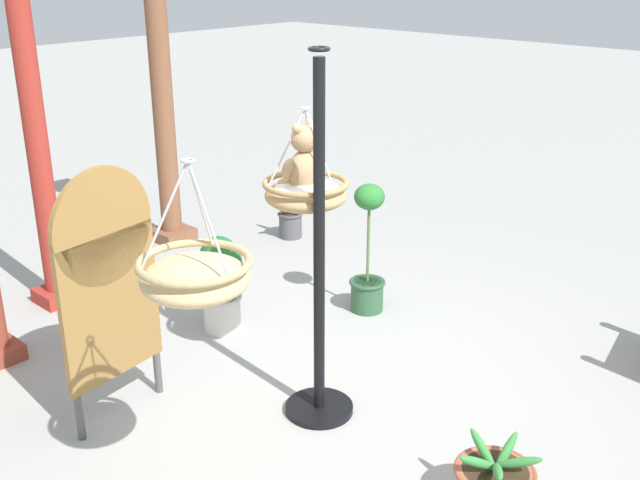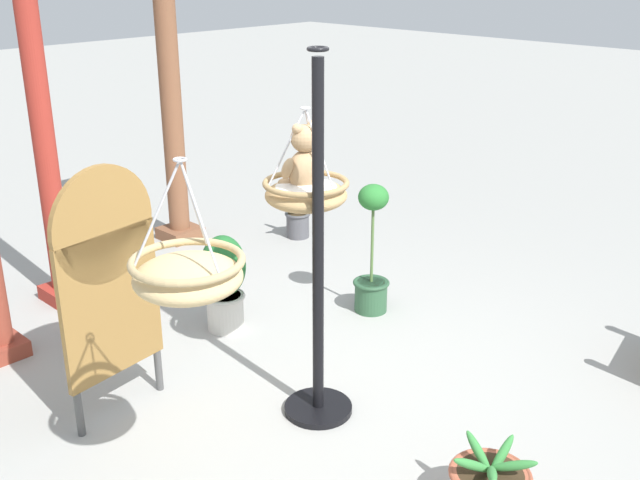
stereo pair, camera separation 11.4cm
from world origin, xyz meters
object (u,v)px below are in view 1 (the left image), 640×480
(potted_plant_small_succulent, at_px, (107,320))
(display_sign_board, at_px, (108,276))
(greenhouse_pillar_right, at_px, (37,141))
(potted_plant_conical_shrub, at_px, (290,221))
(hanging_basket_with_teddy, at_px, (306,193))
(display_pole_central, at_px, (319,313))
(greenhouse_pillar_left, at_px, (163,101))
(potted_plant_tall_leafy, at_px, (368,260))
(potted_plant_trailing_ivy, at_px, (221,281))
(hanging_basket_left_high, at_px, (195,276))
(teddy_bear, at_px, (303,162))

(potted_plant_small_succulent, distance_m, display_sign_board, 1.26)
(greenhouse_pillar_right, xyz_separation_m, potted_plant_conical_shrub, (2.44, -0.37, -1.22))
(hanging_basket_with_teddy, bearing_deg, display_pole_central, -120.96)
(greenhouse_pillar_left, relative_size, potted_plant_tall_leafy, 2.72)
(potted_plant_small_succulent, bearing_deg, hanging_basket_with_teddy, -69.60)
(greenhouse_pillar_left, bearing_deg, potted_plant_trailing_ivy, -116.44)
(hanging_basket_with_teddy, bearing_deg, potted_plant_tall_leafy, 20.88)
(hanging_basket_left_high, bearing_deg, teddy_bear, 24.65)
(greenhouse_pillar_left, bearing_deg, greenhouse_pillar_right, -163.19)
(display_pole_central, bearing_deg, potted_plant_tall_leafy, 27.65)
(potted_plant_small_succulent, height_order, potted_plant_conical_shrub, potted_plant_small_succulent)
(potted_plant_trailing_ivy, bearing_deg, hanging_basket_with_teddy, -98.72)
(greenhouse_pillar_left, xyz_separation_m, potted_plant_trailing_ivy, (-0.94, -1.89, -1.02))
(teddy_bear, xyz_separation_m, greenhouse_pillar_right, (-0.45, 2.47, -0.19))
(greenhouse_pillar_right, relative_size, potted_plant_conical_shrub, 6.80)
(potted_plant_tall_leafy, bearing_deg, greenhouse_pillar_right, 129.13)
(hanging_basket_left_high, bearing_deg, display_sign_board, 76.48)
(hanging_basket_with_teddy, distance_m, hanging_basket_left_high, 1.46)
(hanging_basket_with_teddy, xyz_separation_m, potted_plant_small_succulent, (-0.57, 1.54, -1.20))
(potted_plant_conical_shrub, bearing_deg, display_pole_central, -131.99)
(greenhouse_pillar_left, height_order, display_sign_board, greenhouse_pillar_left)
(display_pole_central, xyz_separation_m, teddy_bear, (0.15, 0.27, 0.88))
(hanging_basket_with_teddy, relative_size, potted_plant_conical_shrub, 1.50)
(teddy_bear, relative_size, potted_plant_trailing_ivy, 0.56)
(hanging_basket_with_teddy, distance_m, potted_plant_trailing_ivy, 1.46)
(display_sign_board, bearing_deg, potted_plant_trailing_ivy, 18.92)
(display_pole_central, xyz_separation_m, potted_plant_conical_shrub, (2.14, 2.37, -0.53))
(potted_plant_conical_shrub, bearing_deg, potted_plant_trailing_ivy, -150.02)
(greenhouse_pillar_right, bearing_deg, potted_plant_tall_leafy, -50.87)
(greenhouse_pillar_left, bearing_deg, hanging_basket_left_high, -124.46)
(teddy_bear, distance_m, potted_plant_small_succulent, 2.14)
(hanging_basket_with_teddy, xyz_separation_m, potted_plant_trailing_ivy, (0.16, 1.07, -0.98))
(potted_plant_small_succulent, bearing_deg, potted_plant_tall_leafy, -31.30)
(display_pole_central, distance_m, display_sign_board, 1.30)
(potted_plant_tall_leafy, bearing_deg, display_pole_central, -152.35)
(hanging_basket_left_high, relative_size, potted_plant_tall_leafy, 0.59)
(hanging_basket_with_teddy, distance_m, greenhouse_pillar_right, 2.54)
(display_pole_central, height_order, hanging_basket_with_teddy, display_pole_central)
(greenhouse_pillar_right, relative_size, potted_plant_small_succulent, 5.70)
(greenhouse_pillar_left, relative_size, potted_plant_trailing_ivy, 3.80)
(potted_plant_conical_shrub, relative_size, potted_plant_trailing_ivy, 0.54)
(display_sign_board, bearing_deg, potted_plant_conical_shrub, 25.83)
(greenhouse_pillar_right, relative_size, potted_plant_tall_leafy, 2.65)
(potted_plant_trailing_ivy, height_order, display_sign_board, display_sign_board)
(hanging_basket_left_high, relative_size, greenhouse_pillar_left, 0.22)
(teddy_bear, height_order, potted_plant_small_succulent, teddy_bear)
(display_pole_central, relative_size, potted_plant_small_succulent, 4.56)
(potted_plant_small_succulent, bearing_deg, greenhouse_pillar_right, 82.87)
(hanging_basket_with_teddy, bearing_deg, potted_plant_conical_shrub, 46.91)
(potted_plant_tall_leafy, relative_size, display_sign_board, 0.66)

